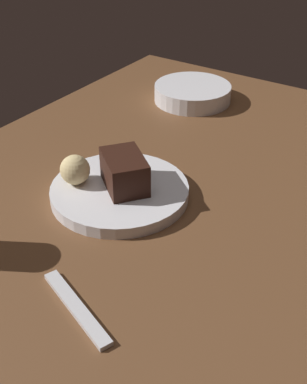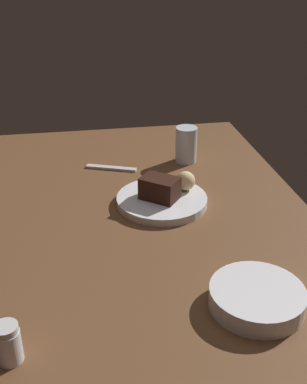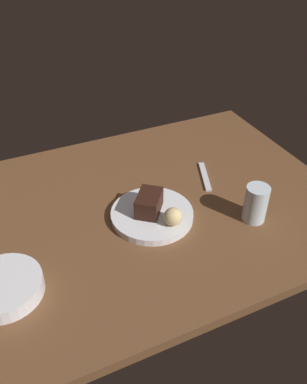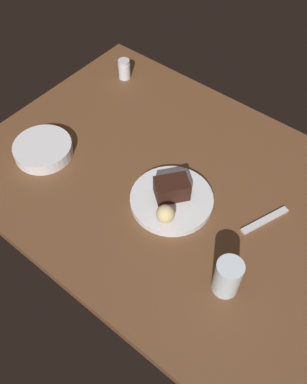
# 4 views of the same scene
# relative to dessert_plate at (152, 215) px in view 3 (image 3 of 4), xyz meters

# --- Properties ---
(dining_table) EXTENTS (1.20, 0.84, 0.03)m
(dining_table) POSITION_rel_dessert_plate_xyz_m (0.02, -0.06, -0.03)
(dining_table) COLOR brown
(dining_table) RESTS_ON ground
(dessert_plate) EXTENTS (0.23, 0.23, 0.02)m
(dessert_plate) POSITION_rel_dessert_plate_xyz_m (0.00, 0.00, 0.00)
(dessert_plate) COLOR silver
(dessert_plate) RESTS_ON dining_table
(chocolate_cake_slice) EXTENTS (0.10, 0.11, 0.06)m
(chocolate_cake_slice) POSITION_rel_dessert_plate_xyz_m (0.01, -0.01, 0.04)
(chocolate_cake_slice) COLOR black
(chocolate_cake_slice) RESTS_ON dessert_plate
(bread_roll) EXTENTS (0.05, 0.05, 0.05)m
(bread_roll) POSITION_rel_dessert_plate_xyz_m (-0.03, 0.07, 0.04)
(bread_roll) COLOR #DBC184
(bread_roll) RESTS_ON dessert_plate
(water_glass) EXTENTS (0.06, 0.06, 0.11)m
(water_glass) POSITION_rel_dessert_plate_xyz_m (-0.25, 0.12, 0.04)
(water_glass) COLOR silver
(water_glass) RESTS_ON dining_table
(side_bowl) EXTENTS (0.18, 0.18, 0.04)m
(side_bowl) POSITION_rel_dessert_plate_xyz_m (0.41, 0.10, 0.01)
(side_bowl) COLOR silver
(side_bowl) RESTS_ON dining_table
(dessert_spoon) EXTENTS (0.07, 0.15, 0.01)m
(dessert_spoon) POSITION_rel_dessert_plate_xyz_m (-0.23, -0.11, -0.01)
(dessert_spoon) COLOR silver
(dessert_spoon) RESTS_ON dining_table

